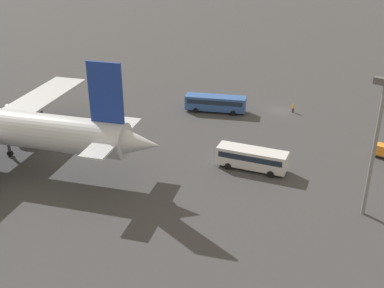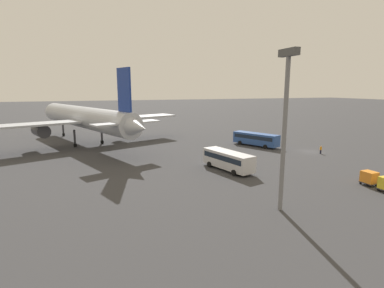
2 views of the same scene
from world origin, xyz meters
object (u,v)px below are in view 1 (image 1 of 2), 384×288
object	(u,v)px
shuttle_bus_far	(252,157)
cargo_cart_orange	(381,150)
worker_person	(293,108)
shuttle_bus_near	(216,102)

from	to	relation	value
shuttle_bus_far	cargo_cart_orange	distance (m)	21.09
worker_person	cargo_cart_orange	bearing A→B (deg)	154.81
shuttle_bus_far	cargo_cart_orange	world-z (taller)	shuttle_bus_far
worker_person	cargo_cart_orange	size ratio (longest dim) A/B	0.84
worker_person	cargo_cart_orange	distance (m)	21.20
shuttle_bus_near	worker_person	size ratio (longest dim) A/B	6.70
shuttle_bus_near	cargo_cart_orange	xyz separation A→B (m)	(-31.50, 0.61, -0.70)
shuttle_bus_far	worker_person	xyz separation A→B (m)	(4.87, -24.49, -1.05)
shuttle_bus_near	shuttle_bus_far	bearing A→B (deg)	111.98
shuttle_bus_far	cargo_cart_orange	size ratio (longest dim) A/B	5.25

